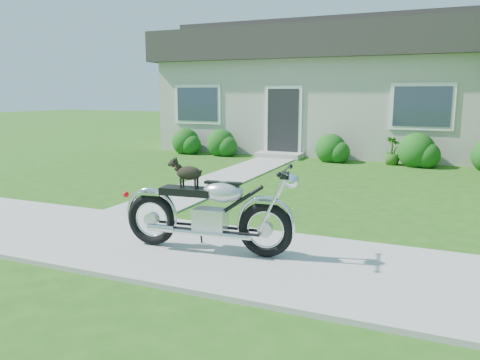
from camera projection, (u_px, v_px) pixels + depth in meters
name	position (u px, v px, depth m)	size (l,w,h in m)	color
ground	(176.00, 248.00, 6.02)	(80.00, 80.00, 0.00)	#235114
sidewalk	(176.00, 246.00, 6.02)	(24.00, 2.20, 0.04)	#9E9B93
walkway	(230.00, 176.00, 11.12)	(1.20, 8.00, 0.03)	#9E9B93
house	(351.00, 88.00, 16.47)	(12.60, 7.03, 4.50)	beige
shrub_row	(322.00, 148.00, 13.69)	(9.84, 0.99, 0.99)	#184D14
potted_plant_left	(220.00, 144.00, 15.04)	(0.63, 0.54, 0.70)	#15521C
potted_plant_right	(393.00, 151.00, 12.96)	(0.44, 0.44, 0.79)	#2D5F1A
motorcycle_with_dog	(210.00, 211.00, 5.69)	(2.22, 0.60, 1.13)	black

